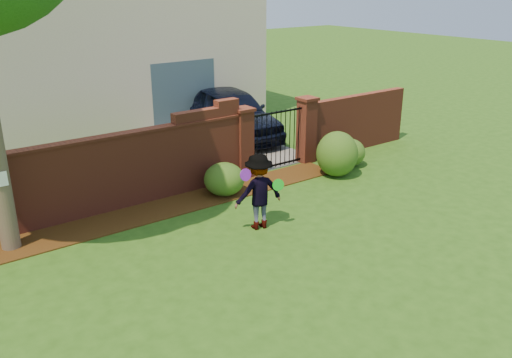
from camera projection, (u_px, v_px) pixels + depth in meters
ground at (263, 263)px, 10.04m from camera, size 80.00×80.00×0.01m
mulch_bed at (138, 215)px, 12.01m from camera, size 11.10×1.08×0.03m
brick_wall at (76, 179)px, 11.60m from camera, size 8.70×0.31×2.16m
brick_wall_return at (355, 123)px, 16.44m from camera, size 4.00×0.25×1.70m
pillar_left at (243, 143)px, 14.06m from camera, size 0.50×0.50×1.88m
pillar_right at (306, 129)px, 15.29m from camera, size 0.50×0.50×1.88m
iron_gate at (276, 139)px, 14.71m from camera, size 1.78×0.03×1.60m
driveway at (201, 137)px, 18.01m from camera, size 3.20×8.00×0.01m
house at (75, 35)px, 18.53m from camera, size 12.40×6.40×6.30m
car at (235, 115)px, 17.58m from camera, size 2.63×5.01×1.62m
paper_notice at (2, 179)px, 9.92m from camera, size 0.20×0.01×0.28m
shrub_left at (224, 179)px, 13.07m from camera, size 0.99×0.99×0.81m
shrub_middle at (337, 154)px, 14.28m from camera, size 1.11×1.11×1.22m
shrub_right at (349, 152)px, 15.13m from camera, size 0.88×0.88×0.78m
man at (259, 192)px, 11.17m from camera, size 1.15×0.79×1.62m
frisbee_purple at (246, 175)px, 10.67m from camera, size 0.25×0.08×0.25m
frisbee_green at (278, 185)px, 11.10m from camera, size 0.26×0.13×0.25m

